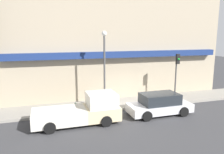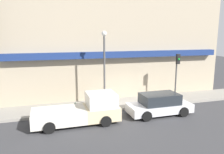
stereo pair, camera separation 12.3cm
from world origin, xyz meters
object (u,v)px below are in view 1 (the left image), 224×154
object	(u,v)px
pickup_truck	(83,111)
parked_car	(159,104)
street_lamp	(104,61)
fire_hydrant	(76,107)
traffic_light	(177,69)

from	to	relation	value
pickup_truck	parked_car	bearing A→B (deg)	-0.66
parked_car	street_lamp	world-z (taller)	street_lamp
street_lamp	fire_hydrant	bearing A→B (deg)	-175.38
parked_car	traffic_light	size ratio (longest dim) A/B	1.16
fire_hydrant	traffic_light	size ratio (longest dim) A/B	0.17
pickup_truck	parked_car	world-z (taller)	pickup_truck
street_lamp	parked_car	bearing A→B (deg)	-30.72
pickup_truck	traffic_light	world-z (taller)	traffic_light
street_lamp	traffic_light	size ratio (longest dim) A/B	1.46
parked_car	fire_hydrant	bearing A→B (deg)	163.80
parked_car	fire_hydrant	distance (m)	5.94
fire_hydrant	parked_car	bearing A→B (deg)	-18.33
fire_hydrant	street_lamp	distance (m)	3.89
fire_hydrant	traffic_light	world-z (taller)	traffic_light
pickup_truck	fire_hydrant	size ratio (longest dim) A/B	8.38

